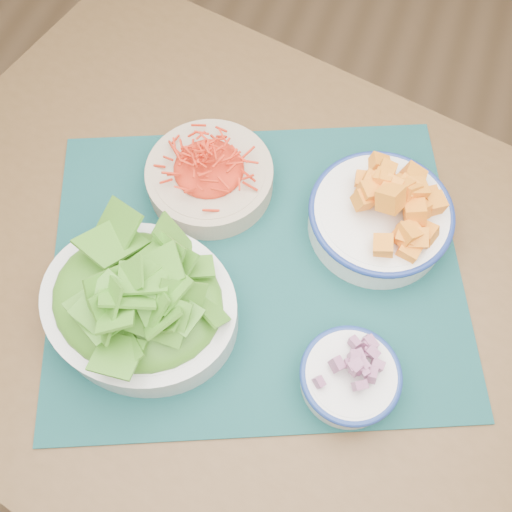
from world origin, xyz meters
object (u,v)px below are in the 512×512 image
(placemat, at_px, (256,265))
(lettuce_bowl, at_px, (137,300))
(table, at_px, (281,314))
(squash_bowl, at_px, (382,211))
(carrot_bowl, at_px, (209,174))
(onion_bowl, at_px, (350,376))

(placemat, relative_size, lettuce_bowl, 2.12)
(table, relative_size, squash_bowl, 6.70)
(table, distance_m, placemat, 0.11)
(squash_bowl, distance_m, lettuce_bowl, 0.38)
(carrot_bowl, bearing_deg, placemat, -43.59)
(table, bearing_deg, squash_bowl, 68.74)
(placemat, xyz_separation_m, squash_bowl, (0.16, 0.12, 0.05))
(onion_bowl, bearing_deg, carrot_bowl, 140.82)
(placemat, distance_m, squash_bowl, 0.20)
(placemat, distance_m, onion_bowl, 0.22)
(table, xyz_separation_m, squash_bowl, (0.10, 0.15, 0.14))
(table, distance_m, onion_bowl, 0.20)
(table, xyz_separation_m, placemat, (-0.05, 0.03, 0.09))
(table, distance_m, lettuce_bowl, 0.26)
(carrot_bowl, height_order, lettuce_bowl, lettuce_bowl)
(lettuce_bowl, bearing_deg, table, 31.80)
(carrot_bowl, xyz_separation_m, lettuce_bowl, (-0.01, -0.24, 0.03))
(carrot_bowl, xyz_separation_m, onion_bowl, (0.29, -0.24, -0.00))
(placemat, bearing_deg, lettuce_bowl, -156.45)
(squash_bowl, xyz_separation_m, onion_bowl, (0.02, -0.25, -0.02))
(table, bearing_deg, placemat, 163.23)
(placemat, bearing_deg, squash_bowl, 16.03)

